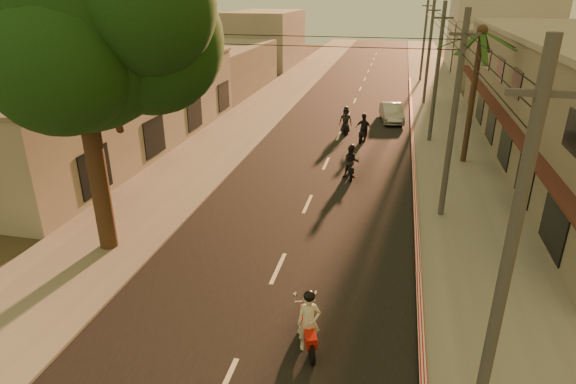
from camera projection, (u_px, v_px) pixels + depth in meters
name	position (u px, v px, depth m)	size (l,w,h in m)	color
ground	(264.00, 300.00, 16.19)	(160.00, 160.00, 0.00)	#383023
road	(339.00, 136.00, 34.15)	(10.00, 140.00, 0.02)	black
sidewalk_right	(449.00, 142.00, 32.61)	(5.00, 140.00, 0.12)	slate
sidewalk_left	(238.00, 129.00, 35.65)	(5.00, 140.00, 0.12)	slate
curb_stripe	(413.00, 163.00, 28.59)	(0.20, 60.00, 0.20)	red
shophouse_row	(575.00, 100.00, 28.10)	(8.80, 34.20, 7.30)	gray
left_building	(110.00, 109.00, 30.59)	(8.20, 24.20, 5.20)	gray
broadleaf_tree	(86.00, 27.00, 16.16)	(9.60, 8.70, 12.10)	black
palm_tree	(481.00, 39.00, 26.15)	(5.00, 5.00, 8.20)	black
utility_poles	(441.00, 42.00, 30.35)	(1.20, 48.26, 9.00)	#38383A
filler_right	(496.00, 55.00, 52.60)	(8.00, 14.00, 6.00)	gray
filler_left_near	(219.00, 69.00, 48.72)	(8.00, 14.00, 4.40)	gray
filler_left_far	(266.00, 39.00, 64.38)	(8.00, 14.00, 7.00)	gray
scooter_red	(309.00, 323.00, 13.68)	(1.06, 1.92, 1.97)	black
scooter_mid_a	(351.00, 163.00, 26.34)	(1.06, 1.94, 1.92)	black
scooter_mid_b	(363.00, 129.00, 32.71)	(1.21, 1.96, 1.94)	black
scooter_far_a	(346.00, 121.00, 34.55)	(1.00, 1.98, 1.95)	black
parked_car	(392.00, 113.00, 37.74)	(2.14, 4.41, 1.39)	#9C9FA4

